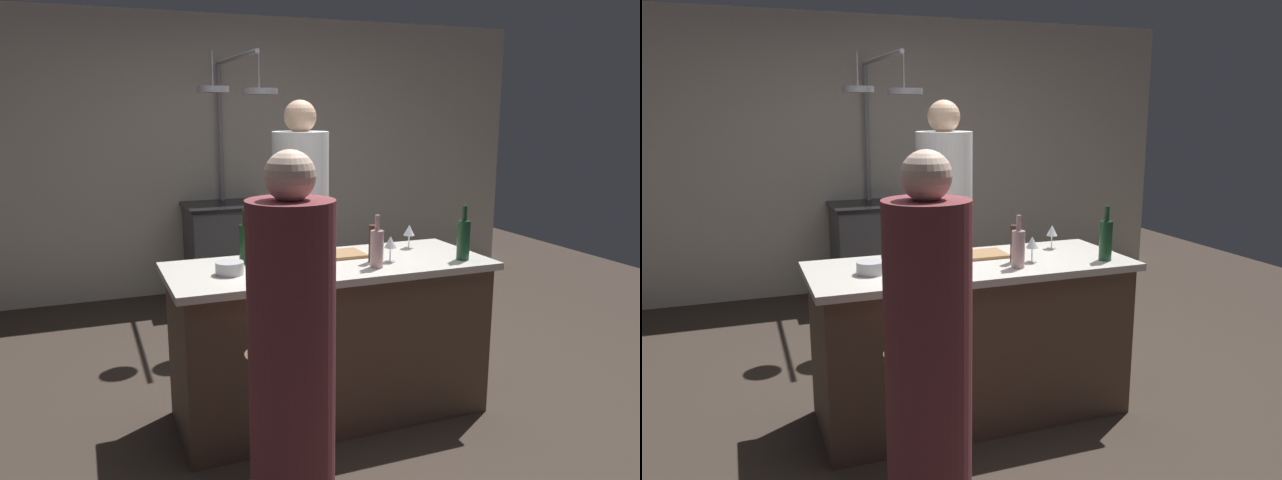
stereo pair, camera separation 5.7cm
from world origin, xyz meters
The scene contains 19 objects.
ground_plane centered at (0.00, 0.00, 0.00)m, with size 9.00×9.00×0.00m, color #382D26.
back_wall centered at (0.00, 2.85, 1.30)m, with size 6.40×0.16×2.60m, color beige.
kitchen_island centered at (0.00, 0.00, 0.45)m, with size 1.80×0.72×0.90m.
stove_range centered at (0.00, 2.45, 0.45)m, with size 0.80×0.64×0.89m.
chef centered at (0.13, 0.83, 0.83)m, with size 0.38×0.38×1.80m.
bar_stool_left centered at (-0.52, -0.62, 0.38)m, with size 0.28×0.28×0.68m.
guest_left centered at (-0.56, -0.97, 0.74)m, with size 0.34×0.34×1.60m.
overhead_pot_rack centered at (-0.05, 2.02, 1.63)m, with size 0.60×1.35×2.17m.
potted_plant centered at (1.88, 1.58, 0.30)m, with size 0.36×0.36×0.52m.
cutting_board centered at (0.09, 0.13, 0.91)m, with size 0.32×0.22×0.02m, color #997047.
pepper_mill centered at (0.23, -0.07, 1.01)m, with size 0.05×0.05×0.21m, color #382319.
wine_bottle_green centered at (0.73, -0.21, 1.02)m, with size 0.07×0.07×0.31m.
wine_bottle_red centered at (-0.44, 0.16, 1.02)m, with size 0.07×0.07×0.30m.
wine_bottle_rose centered at (0.20, -0.19, 1.01)m, with size 0.07×0.07×0.29m.
wine_glass_near_right_guest centered at (0.32, -0.10, 1.01)m, with size 0.07×0.07×0.15m.
wine_glass_near_left_guest centered at (0.59, 0.17, 1.01)m, with size 0.07×0.07×0.15m.
mixing_bowl_ceramic centered at (-0.34, -0.14, 0.94)m, with size 0.21×0.21×0.08m, color silver.
mixing_bowl_blue centered at (-0.11, -0.07, 0.94)m, with size 0.15×0.15×0.08m, color #334C6B.
mixing_bowl_steel centered at (-0.58, -0.04, 0.93)m, with size 0.15×0.15×0.07m, color #B7B7BC.
Camera 1 is at (-1.27, -3.08, 1.73)m, focal length 34.68 mm.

